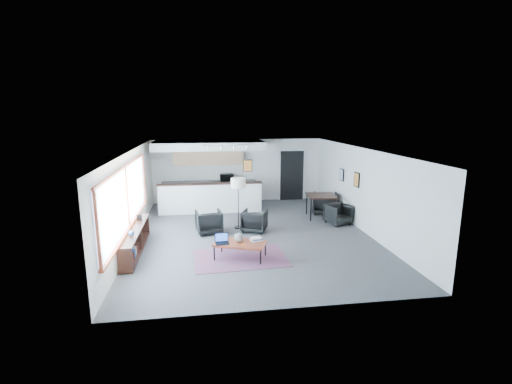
{
  "coord_description": "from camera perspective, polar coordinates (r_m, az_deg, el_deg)",
  "views": [
    {
      "loc": [
        -1.47,
        -10.8,
        3.66
      ],
      "look_at": [
        0.17,
        0.4,
        1.24
      ],
      "focal_mm": 26.0,
      "sensor_mm": 36.0,
      "label": 1
    }
  ],
  "objects": [
    {
      "name": "window",
      "position": [
        10.34,
        -19.25,
        -0.94
      ],
      "size": [
        0.1,
        5.95,
        1.66
      ],
      "color": "#8CBFFF",
      "rests_on": "room"
    },
    {
      "name": "book_stack",
      "position": [
        9.66,
        0.06,
        -7.26
      ],
      "size": [
        0.33,
        0.28,
        0.09
      ],
      "rotation": [
        0.0,
        0.0,
        0.16
      ],
      "color": "silver",
      "rests_on": "coffee_table"
    },
    {
      "name": "floor_lamp",
      "position": [
        11.78,
        -2.75,
        1.13
      ],
      "size": [
        0.56,
        0.56,
        1.64
      ],
      "rotation": [
        0.0,
        0.0,
        0.22
      ],
      "color": "black",
      "rests_on": "floor"
    },
    {
      "name": "wall_art_lower",
      "position": [
        12.42,
        15.23,
        1.85
      ],
      "size": [
        0.03,
        0.38,
        0.48
      ],
      "color": "black",
      "rests_on": "room"
    },
    {
      "name": "armchair_right",
      "position": [
        11.67,
        -0.24,
        -4.32
      ],
      "size": [
        0.92,
        0.9,
        0.74
      ],
      "primitive_type": "imported",
      "rotation": [
        0.0,
        0.0,
        2.76
      ],
      "color": "black",
      "rests_on": "floor"
    },
    {
      "name": "doorway",
      "position": [
        15.89,
        5.5,
        2.64
      ],
      "size": [
        1.1,
        0.12,
        2.15
      ],
      "color": "black",
      "rests_on": "room"
    },
    {
      "name": "laptop",
      "position": [
        9.53,
        -5.28,
        -7.4
      ],
      "size": [
        0.36,
        0.3,
        0.24
      ],
      "rotation": [
        0.0,
        0.0,
        0.08
      ],
      "color": "black",
      "rests_on": "coffee_table"
    },
    {
      "name": "track_light",
      "position": [
        13.08,
        -4.48,
        7.05
      ],
      "size": [
        1.6,
        0.07,
        0.15
      ],
      "color": "silver",
      "rests_on": "room"
    },
    {
      "name": "coffee_table",
      "position": [
        9.56,
        -2.44,
        -7.95
      ],
      "size": [
        1.46,
        1.12,
        0.42
      ],
      "rotation": [
        0.0,
        0.0,
        -0.37
      ],
      "color": "maroon",
      "rests_on": "floor"
    },
    {
      "name": "kilim_rug",
      "position": [
        9.7,
        -2.42,
        -10.09
      ],
      "size": [
        2.45,
        1.74,
        0.01
      ],
      "rotation": [
        0.0,
        0.0,
        0.05
      ],
      "color": "#5F324C",
      "rests_on": "floor"
    },
    {
      "name": "wall_art_upper",
      "position": [
        13.61,
        13.06,
        2.62
      ],
      "size": [
        0.03,
        0.34,
        0.44
      ],
      "color": "black",
      "rests_on": "room"
    },
    {
      "name": "kitchenette",
      "position": [
        14.69,
        -7.19,
        3.03
      ],
      "size": [
        4.2,
        1.96,
        2.6
      ],
      "color": "white",
      "rests_on": "floor"
    },
    {
      "name": "dining_table",
      "position": [
        13.31,
        9.98,
        -0.77
      ],
      "size": [
        1.07,
        1.07,
        0.82
      ],
      "rotation": [
        0.0,
        0.0,
        -0.11
      ],
      "color": "black",
      "rests_on": "floor"
    },
    {
      "name": "console",
      "position": [
        10.47,
        -18.09,
        -7.14
      ],
      "size": [
        0.35,
        3.0,
        0.8
      ],
      "color": "black",
      "rests_on": "floor"
    },
    {
      "name": "armchair_left",
      "position": [
        11.59,
        -7.25,
        -4.43
      ],
      "size": [
        0.85,
        0.81,
        0.78
      ],
      "primitive_type": "imported",
      "rotation": [
        0.0,
        0.0,
        3.29
      ],
      "color": "black",
      "rests_on": "floor"
    },
    {
      "name": "room",
      "position": [
        11.15,
        -0.58,
        -0.16
      ],
      "size": [
        7.02,
        9.02,
        2.62
      ],
      "color": "#464648",
      "rests_on": "ground"
    },
    {
      "name": "microwave",
      "position": [
        15.2,
        -4.52,
        2.36
      ],
      "size": [
        0.55,
        0.33,
        0.36
      ],
      "primitive_type": "imported",
      "rotation": [
        0.0,
        0.0,
        0.08
      ],
      "color": "black",
      "rests_on": "kitchenette"
    },
    {
      "name": "dining_chair_far",
      "position": [
        13.97,
        10.48,
        -1.79
      ],
      "size": [
        0.89,
        0.86,
        0.73
      ],
      "primitive_type": "imported",
      "rotation": [
        0.0,
        0.0,
        2.8
      ],
      "color": "black",
      "rests_on": "floor"
    },
    {
      "name": "ceramic_pot",
      "position": [
        9.55,
        -2.67,
        -7.0
      ],
      "size": [
        0.24,
        0.24,
        0.24
      ],
      "rotation": [
        0.0,
        0.0,
        0.05
      ],
      "color": "gray",
      "rests_on": "coffee_table"
    },
    {
      "name": "coaster",
      "position": [
        9.39,
        -1.94,
        -8.09
      ],
      "size": [
        0.12,
        0.12,
        0.01
      ],
      "rotation": [
        0.0,
        0.0,
        0.24
      ],
      "color": "#E5590C",
      "rests_on": "coffee_table"
    },
    {
      "name": "dining_chair_near",
      "position": [
        12.73,
        12.55,
        -3.46
      ],
      "size": [
        0.76,
        0.74,
        0.63
      ],
      "primitive_type": "imported",
      "rotation": [
        0.0,
        0.0,
        0.31
      ],
      "color": "black",
      "rests_on": "floor"
    }
  ]
}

